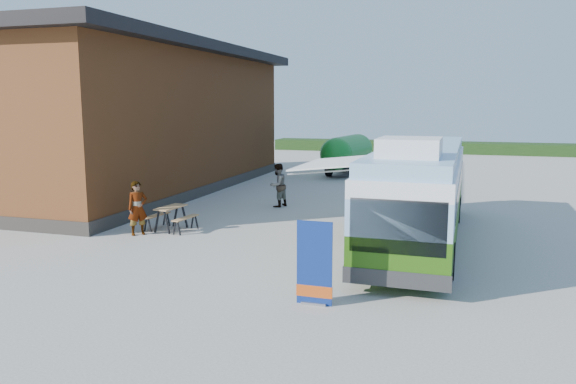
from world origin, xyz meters
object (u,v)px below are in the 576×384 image
(banner, at_px, (314,271))
(slurry_tanker, at_px, (348,152))
(picnic_table, at_px, (171,213))
(bus, at_px, (420,190))
(person_b, at_px, (278,185))
(person_a, at_px, (138,208))

(banner, relative_size, slurry_tanker, 0.29)
(picnic_table, distance_m, slurry_tanker, 18.01)
(bus, distance_m, banner, 6.99)
(banner, distance_m, person_b, 12.26)
(picnic_table, relative_size, person_b, 0.86)
(person_a, relative_size, slurry_tanker, 0.28)
(banner, xyz_separation_m, person_b, (-4.61, 11.36, 0.17))
(banner, bearing_deg, slurry_tanker, 100.23)
(picnic_table, bearing_deg, slurry_tanker, 87.02)
(person_a, bearing_deg, banner, -82.48)
(picnic_table, bearing_deg, person_b, 74.54)
(bus, xyz_separation_m, banner, (-1.80, -6.69, -0.95))
(person_b, xyz_separation_m, slurry_tanker, (0.68, 12.21, 0.47))
(person_a, distance_m, person_b, 7.17)
(bus, xyz_separation_m, person_b, (-6.42, 4.67, -0.78))
(banner, relative_size, person_b, 1.01)
(picnic_table, height_order, person_a, person_a)
(picnic_table, distance_m, person_b, 5.98)
(bus, relative_size, picnic_table, 7.19)
(bus, bearing_deg, person_a, -168.00)
(bus, relative_size, person_a, 6.30)
(picnic_table, distance_m, person_a, 1.26)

